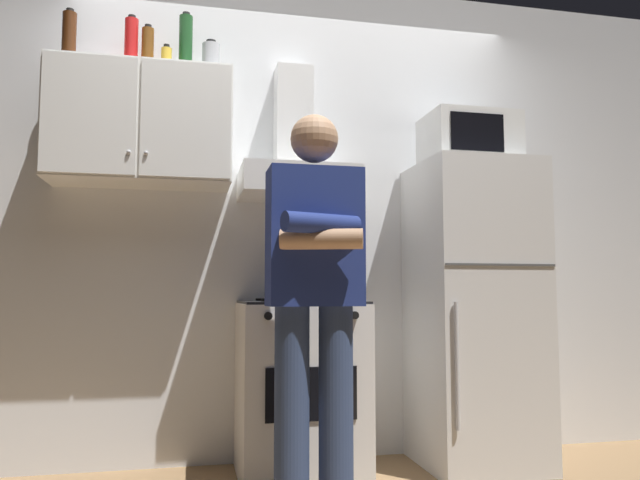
{
  "coord_description": "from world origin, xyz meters",
  "views": [
    {
      "loc": [
        -0.6,
        -2.76,
        0.9
      ],
      "look_at": [
        0.0,
        0.0,
        1.15
      ],
      "focal_mm": 33.91,
      "sensor_mm": 36.0,
      "label": 1
    }
  ],
  "objects": [
    {
      "name": "person_standing",
      "position": [
        -0.1,
        -0.36,
        0.9
      ],
      "size": [
        0.38,
        0.33,
        1.64
      ],
      "color": "navy",
      "rests_on": "ground_plane"
    },
    {
      "name": "cooking_pot",
      "position": [
        0.08,
        0.13,
        0.94
      ],
      "size": [
        0.3,
        0.2,
        0.13
      ],
      "color": "#B7BABF",
      "rests_on": "stove_oven"
    },
    {
      "name": "bottle_canister_steel",
      "position": [
        -0.51,
        0.39,
        2.14
      ],
      "size": [
        0.09,
        0.09,
        0.19
      ],
      "color": "#B2B5BA",
      "rests_on": "upper_cabinet"
    },
    {
      "name": "back_wall_tiled",
      "position": [
        0.0,
        0.6,
        1.35
      ],
      "size": [
        4.8,
        0.1,
        2.7
      ],
      "primitive_type": "cube",
      "color": "white",
      "rests_on": "ground_plane"
    },
    {
      "name": "bottle_soda_red",
      "position": [
        -0.91,
        0.4,
        2.19
      ],
      "size": [
        0.07,
        0.07,
        0.29
      ],
      "color": "red",
      "rests_on": "upper_cabinet"
    },
    {
      "name": "bottle_rum_dark",
      "position": [
        -1.21,
        0.36,
        2.18
      ],
      "size": [
        0.07,
        0.07,
        0.27
      ],
      "color": "#47230F",
      "rests_on": "upper_cabinet"
    },
    {
      "name": "bottle_spice_jar",
      "position": [
        -0.73,
        0.37,
        2.11
      ],
      "size": [
        0.05,
        0.05,
        0.13
      ],
      "color": "gold",
      "rests_on": "upper_cabinet"
    },
    {
      "name": "bottle_wine_green",
      "position": [
        -0.64,
        0.4,
        2.21
      ],
      "size": [
        0.07,
        0.07,
        0.33
      ],
      "color": "#19471E",
      "rests_on": "upper_cabinet"
    },
    {
      "name": "stove_oven",
      "position": [
        -0.05,
        0.25,
        0.43
      ],
      "size": [
        0.6,
        0.62,
        0.87
      ],
      "color": "white",
      "rests_on": "ground_plane"
    },
    {
      "name": "refrigerator",
      "position": [
        0.9,
        0.25,
        0.8
      ],
      "size": [
        0.6,
        0.62,
        1.6
      ],
      "color": "silver",
      "rests_on": "ground_plane"
    },
    {
      "name": "microwave",
      "position": [
        0.9,
        0.27,
        1.74
      ],
      "size": [
        0.48,
        0.37,
        0.28
      ],
      "color": "silver",
      "rests_on": "refrigerator"
    },
    {
      "name": "range_hood",
      "position": [
        -0.05,
        0.38,
        1.6
      ],
      "size": [
        0.6,
        0.44,
        0.75
      ],
      "color": "white"
    },
    {
      "name": "upper_cabinet",
      "position": [
        -0.85,
        0.37,
        1.75
      ],
      "size": [
        0.9,
        0.37,
        0.6
      ],
      "color": "white"
    },
    {
      "name": "bottle_beer_brown",
      "position": [
        -0.83,
        0.4,
        2.16
      ],
      "size": [
        0.06,
        0.06,
        0.24
      ],
      "color": "brown",
      "rests_on": "upper_cabinet"
    }
  ]
}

